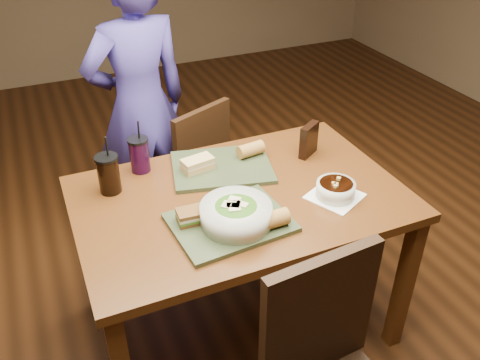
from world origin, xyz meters
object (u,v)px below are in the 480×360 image
at_px(chair_far, 198,166).
at_px(baguette_near, 271,220).
at_px(cup_cola, 109,174).
at_px(baguette_far, 251,150).
at_px(salad_bowl, 236,213).
at_px(cup_berry, 139,155).
at_px(sandwich_far, 198,164).
at_px(soup_bowl, 336,189).
at_px(chip_bag, 309,140).
at_px(dining_table, 240,213).
at_px(sandwich_near, 192,216).
at_px(diner, 140,107).
at_px(tray_far, 222,167).
at_px(tray_near, 230,222).

relative_size(chair_far, baguette_near, 6.74).
bearing_deg(cup_cola, baguette_far, 0.66).
relative_size(salad_bowl, cup_berry, 1.10).
relative_size(sandwich_far, baguette_far, 1.21).
xyz_separation_m(soup_bowl, chip_bag, (0.07, 0.33, 0.04)).
xyz_separation_m(chair_far, salad_bowl, (-0.16, -0.88, 0.34)).
xyz_separation_m(dining_table, cup_berry, (-0.32, 0.34, 0.17)).
bearing_deg(sandwich_near, diner, 86.39).
distance_m(salad_bowl, cup_berry, 0.57).
xyz_separation_m(diner, sandwich_far, (0.07, -0.70, 0.02)).
bearing_deg(sandwich_far, chair_far, 71.66).
bearing_deg(tray_far, sandwich_far, 173.90).
bearing_deg(cup_berry, cup_cola, -144.66).
height_order(dining_table, tray_near, tray_near).
height_order(chair_far, tray_far, chair_far).
bearing_deg(dining_table, sandwich_near, -154.92).
distance_m(tray_far, baguette_near, 0.47).
bearing_deg(baguette_near, dining_table, 92.68).
relative_size(sandwich_far, cup_berry, 0.60).
distance_m(sandwich_near, sandwich_far, 0.36).
distance_m(baguette_near, chip_bag, 0.58).
height_order(sandwich_far, cup_berry, cup_berry).
distance_m(dining_table, salad_bowl, 0.26).
bearing_deg(soup_bowl, sandwich_far, 138.86).
xyz_separation_m(dining_table, salad_bowl, (-0.10, -0.18, 0.15)).
relative_size(tray_far, sandwich_far, 2.93).
height_order(diner, sandwich_far, diner).
height_order(sandwich_near, cup_berry, cup_berry).
relative_size(tray_far, chip_bag, 2.80).
bearing_deg(chip_bag, soup_bowl, -133.86).
distance_m(tray_far, salad_bowl, 0.41).
distance_m(baguette_near, baguette_far, 0.51).
bearing_deg(cup_berry, baguette_near, -61.03).
height_order(diner, baguette_far, diner).
relative_size(diner, chip_bag, 10.34).
xyz_separation_m(diner, baguette_far, (0.33, -0.68, 0.02)).
bearing_deg(soup_bowl, diner, 115.38).
xyz_separation_m(dining_table, cup_cola, (-0.47, 0.23, 0.17)).
xyz_separation_m(salad_bowl, baguette_near, (0.11, -0.07, -0.01)).
height_order(diner, soup_bowl, diner).
relative_size(diner, tray_near, 3.69).
bearing_deg(dining_table, chair_far, 85.11).
bearing_deg(tray_near, dining_table, 55.83).
bearing_deg(soup_bowl, cup_cola, 153.91).
height_order(sandwich_near, baguette_near, baguette_near).
relative_size(soup_bowl, cup_berry, 1.05).
bearing_deg(baguette_far, tray_far, -168.72).
xyz_separation_m(baguette_far, chip_bag, (0.25, -0.07, 0.03)).
distance_m(sandwich_near, chip_bag, 0.71).
xyz_separation_m(baguette_far, cup_berry, (-0.47, 0.10, 0.03)).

